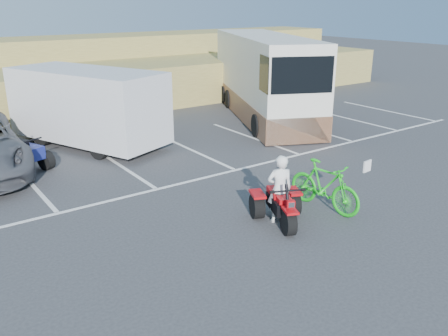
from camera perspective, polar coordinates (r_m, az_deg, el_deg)
ground at (r=11.22m, az=-2.32°, el=-6.32°), size 100.00×100.00×0.00m
parking_stripes at (r=14.89m, az=-8.13°, el=0.13°), size 28.00×5.16×0.01m
grass_embankment at (r=24.84m, az=-22.68°, el=9.95°), size 40.00×8.50×3.10m
red_trike_atv at (r=11.12m, az=6.79°, el=-6.69°), size 1.71×1.91×1.02m
rider at (r=10.93m, az=6.71°, el=-2.53°), size 0.70×0.59×1.62m
green_dirt_bike at (r=11.84m, az=11.98°, el=-2.10°), size 0.80×2.09×1.23m
cargo_trailer at (r=17.32m, az=-16.09°, el=7.25°), size 4.29×6.18×2.68m
rv_motorhome at (r=21.31m, az=4.81°, el=10.24°), size 6.23×9.78×3.47m
quad_atv_blue at (r=15.69m, az=-23.12°, el=-0.30°), size 1.77×2.00×1.08m
quad_atv_green at (r=18.54m, az=-17.01°, el=3.30°), size 1.87×2.08×1.12m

